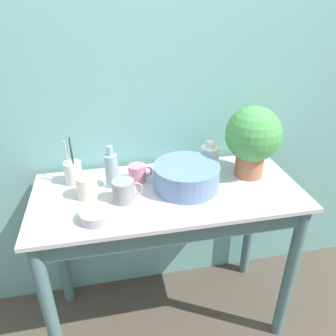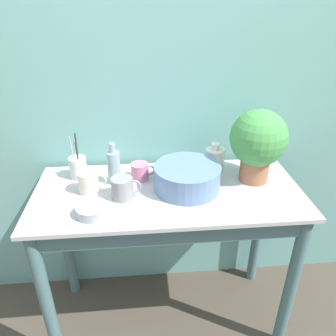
{
  "view_description": "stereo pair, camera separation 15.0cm",
  "coord_description": "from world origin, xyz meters",
  "px_view_note": "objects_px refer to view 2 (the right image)",
  "views": [
    {
      "loc": [
        -0.27,
        -1.01,
        1.71
      ],
      "look_at": [
        0.0,
        0.29,
        1.0
      ],
      "focal_mm": 35.0,
      "sensor_mm": 36.0,
      "label": 1
    },
    {
      "loc": [
        -0.12,
        -1.03,
        1.71
      ],
      "look_at": [
        0.0,
        0.29,
        1.0
      ],
      "focal_mm": 35.0,
      "sensor_mm": 36.0,
      "label": 2
    }
  ],
  "objects_px": {
    "bowl_wash_large": "(187,177)",
    "utensil_cup": "(78,167)",
    "bottle_short": "(215,159)",
    "mug_cream": "(89,182)",
    "bottle_tall": "(114,167)",
    "mug_grey": "(123,188)",
    "mug_pink": "(140,171)",
    "bowl_small_steel": "(92,210)",
    "potted_plant": "(258,141)"
  },
  "relations": [
    {
      "from": "bottle_short",
      "to": "mug_pink",
      "type": "xyz_separation_m",
      "value": [
        -0.39,
        -0.06,
        -0.02
      ]
    },
    {
      "from": "potted_plant",
      "to": "mug_grey",
      "type": "distance_m",
      "value": 0.67
    },
    {
      "from": "bottle_short",
      "to": "bowl_small_steel",
      "type": "distance_m",
      "value": 0.68
    },
    {
      "from": "utensil_cup",
      "to": "bottle_tall",
      "type": "bearing_deg",
      "value": -19.93
    },
    {
      "from": "bowl_small_steel",
      "to": "bowl_wash_large",
      "type": "bearing_deg",
      "value": 22.22
    },
    {
      "from": "mug_cream",
      "to": "mug_grey",
      "type": "height_order",
      "value": "mug_cream"
    },
    {
      "from": "potted_plant",
      "to": "bottle_tall",
      "type": "distance_m",
      "value": 0.7
    },
    {
      "from": "mug_cream",
      "to": "bowl_small_steel",
      "type": "distance_m",
      "value": 0.19
    },
    {
      "from": "potted_plant",
      "to": "mug_grey",
      "type": "xyz_separation_m",
      "value": [
        -0.64,
        -0.11,
        -0.16
      ]
    },
    {
      "from": "bottle_short",
      "to": "mug_cream",
      "type": "relative_size",
      "value": 1.16
    },
    {
      "from": "potted_plant",
      "to": "bowl_small_steel",
      "type": "height_order",
      "value": "potted_plant"
    },
    {
      "from": "bowl_small_steel",
      "to": "utensil_cup",
      "type": "height_order",
      "value": "utensil_cup"
    },
    {
      "from": "bowl_wash_large",
      "to": "bowl_small_steel",
      "type": "distance_m",
      "value": 0.46
    },
    {
      "from": "mug_cream",
      "to": "mug_pink",
      "type": "bearing_deg",
      "value": 21.98
    },
    {
      "from": "bowl_wash_large",
      "to": "mug_grey",
      "type": "distance_m",
      "value": 0.31
    },
    {
      "from": "bottle_tall",
      "to": "bottle_short",
      "type": "xyz_separation_m",
      "value": [
        0.51,
        0.08,
        -0.02
      ]
    },
    {
      "from": "bowl_small_steel",
      "to": "bottle_short",
      "type": "bearing_deg",
      "value": 29.58
    },
    {
      "from": "potted_plant",
      "to": "mug_cream",
      "type": "relative_size",
      "value": 2.71
    },
    {
      "from": "bottle_tall",
      "to": "mug_cream",
      "type": "distance_m",
      "value": 0.14
    },
    {
      "from": "mug_cream",
      "to": "mug_grey",
      "type": "xyz_separation_m",
      "value": [
        0.16,
        -0.07,
        -0.0
      ]
    },
    {
      "from": "mug_cream",
      "to": "bottle_short",
      "type": "bearing_deg",
      "value": 13.69
    },
    {
      "from": "utensil_cup",
      "to": "bowl_small_steel",
      "type": "bearing_deg",
      "value": -72.41
    },
    {
      "from": "bottle_tall",
      "to": "bottle_short",
      "type": "distance_m",
      "value": 0.52
    },
    {
      "from": "mug_grey",
      "to": "bowl_small_steel",
      "type": "bearing_deg",
      "value": -136.78
    },
    {
      "from": "bottle_short",
      "to": "utensil_cup",
      "type": "distance_m",
      "value": 0.7
    },
    {
      "from": "bowl_small_steel",
      "to": "utensil_cup",
      "type": "distance_m",
      "value": 0.34
    },
    {
      "from": "mug_cream",
      "to": "mug_grey",
      "type": "distance_m",
      "value": 0.17
    },
    {
      "from": "bowl_wash_large",
      "to": "mug_grey",
      "type": "relative_size",
      "value": 2.29
    },
    {
      "from": "potted_plant",
      "to": "bowl_wash_large",
      "type": "relative_size",
      "value": 1.15
    },
    {
      "from": "potted_plant",
      "to": "mug_cream",
      "type": "bearing_deg",
      "value": -177.09
    },
    {
      "from": "mug_pink",
      "to": "utensil_cup",
      "type": "distance_m",
      "value": 0.31
    },
    {
      "from": "potted_plant",
      "to": "mug_grey",
      "type": "height_order",
      "value": "potted_plant"
    },
    {
      "from": "bottle_short",
      "to": "mug_cream",
      "type": "distance_m",
      "value": 0.65
    },
    {
      "from": "bowl_wash_large",
      "to": "mug_grey",
      "type": "height_order",
      "value": "bowl_wash_large"
    },
    {
      "from": "bowl_small_steel",
      "to": "mug_cream",
      "type": "bearing_deg",
      "value": 100.31
    },
    {
      "from": "mug_grey",
      "to": "utensil_cup",
      "type": "xyz_separation_m",
      "value": [
        -0.23,
        0.21,
        0.01
      ]
    },
    {
      "from": "bowl_small_steel",
      "to": "utensil_cup",
      "type": "xyz_separation_m",
      "value": [
        -0.1,
        0.33,
        0.04
      ]
    },
    {
      "from": "mug_cream",
      "to": "mug_pink",
      "type": "xyz_separation_m",
      "value": [
        0.24,
        0.1,
        -0.01
      ]
    },
    {
      "from": "bottle_tall",
      "to": "mug_grey",
      "type": "distance_m",
      "value": 0.15
    },
    {
      "from": "potted_plant",
      "to": "utensil_cup",
      "type": "xyz_separation_m",
      "value": [
        -0.87,
        0.1,
        -0.15
      ]
    },
    {
      "from": "bowl_wash_large",
      "to": "utensil_cup",
      "type": "bearing_deg",
      "value": 164.01
    },
    {
      "from": "mug_pink",
      "to": "bowl_small_steel",
      "type": "relative_size",
      "value": 0.88
    },
    {
      "from": "bottle_tall",
      "to": "utensil_cup",
      "type": "distance_m",
      "value": 0.2
    },
    {
      "from": "mug_pink",
      "to": "mug_grey",
      "type": "xyz_separation_m",
      "value": [
        -0.08,
        -0.16,
        0.01
      ]
    },
    {
      "from": "bowl_wash_large",
      "to": "mug_grey",
      "type": "bearing_deg",
      "value": -169.4
    },
    {
      "from": "utensil_cup",
      "to": "bottle_short",
      "type": "bearing_deg",
      "value": 0.91
    },
    {
      "from": "bowl_wash_large",
      "to": "mug_cream",
      "type": "height_order",
      "value": "bowl_wash_large"
    },
    {
      "from": "bottle_short",
      "to": "mug_grey",
      "type": "xyz_separation_m",
      "value": [
        -0.47,
        -0.22,
        -0.01
      ]
    },
    {
      "from": "bottle_tall",
      "to": "bowl_small_steel",
      "type": "xyz_separation_m",
      "value": [
        -0.08,
        -0.26,
        -0.07
      ]
    },
    {
      "from": "bottle_short",
      "to": "utensil_cup",
      "type": "height_order",
      "value": "utensil_cup"
    }
  ]
}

